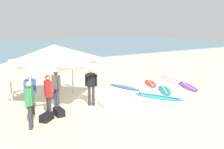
# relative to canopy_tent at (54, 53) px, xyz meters

# --- Properties ---
(ground_plane) EXTENTS (80.00, 80.00, 0.00)m
(ground_plane) POSITION_rel_canopy_tent_xyz_m (2.86, -0.43, -2.39)
(ground_plane) COLOR beige
(canopy_tent) EXTENTS (3.22, 3.22, 2.75)m
(canopy_tent) POSITION_rel_canopy_tent_xyz_m (0.00, 0.00, 0.00)
(canopy_tent) COLOR #B7B7BC
(canopy_tent) RESTS_ON ground
(surfboard_purple) EXTENTS (1.74, 2.51, 0.19)m
(surfboard_purple) POSITION_rel_canopy_tent_xyz_m (7.78, -0.74, -2.35)
(surfboard_purple) COLOR purple
(surfboard_purple) RESTS_ON ground
(surfboard_red) EXTENTS (1.59, 2.09, 0.19)m
(surfboard_red) POSITION_rel_canopy_tent_xyz_m (6.47, 1.02, -2.35)
(surfboard_red) COLOR red
(surfboard_red) RESTS_ON ground
(surfboard_cyan) EXTENTS (1.74, 2.56, 0.19)m
(surfboard_cyan) POSITION_rel_canopy_tent_xyz_m (4.78, -1.46, -2.35)
(surfboard_cyan) COLOR #23B2CC
(surfboard_cyan) RESTS_ON ground
(surfboard_blue) EXTENTS (1.05, 2.26, 0.19)m
(surfboard_blue) POSITION_rel_canopy_tent_xyz_m (4.59, 1.12, -2.35)
(surfboard_blue) COLOR blue
(surfboard_blue) RESTS_ON ground
(surfboard_teal) EXTENTS (1.75, 2.12, 0.19)m
(surfboard_teal) POSITION_rel_canopy_tent_xyz_m (6.03, -0.64, -2.35)
(surfboard_teal) COLOR #19847F
(surfboard_teal) RESTS_ON ground
(surfboard_white) EXTENTS (1.12, 2.65, 0.19)m
(surfboard_white) POSITION_rel_canopy_tent_xyz_m (8.35, 1.05, -2.35)
(surfboard_white) COLOR white
(surfboard_white) RESTS_ON ground
(person_blue) EXTENTS (0.53, 0.32, 1.71)m
(person_blue) POSITION_rel_canopy_tent_xyz_m (-1.29, -0.57, -1.40)
(person_blue) COLOR #2D2D33
(person_blue) RESTS_ON ground
(person_red) EXTENTS (0.24, 0.55, 1.71)m
(person_red) POSITION_rel_canopy_tent_xyz_m (-0.80, -1.26, -1.40)
(person_red) COLOR #2D2D33
(person_red) RESTS_ON ground
(person_black) EXTENTS (0.45, 0.40, 1.71)m
(person_black) POSITION_rel_canopy_tent_xyz_m (1.36, -0.76, -1.40)
(person_black) COLOR #2D2D33
(person_black) RESTS_ON ground
(person_green) EXTENTS (0.36, 0.50, 1.71)m
(person_green) POSITION_rel_canopy_tent_xyz_m (-1.71, -1.93, -1.40)
(person_green) COLOR #2D2D33
(person_green) RESTS_ON ground
(person_grey) EXTENTS (0.29, 0.54, 1.71)m
(person_grey) POSITION_rel_canopy_tent_xyz_m (-0.09, -0.29, -1.40)
(person_grey) COLOR #383842
(person_grey) RESTS_ON ground
(gear_bag_near_tent) EXTENTS (0.34, 0.61, 0.28)m
(gear_bag_near_tent) POSITION_rel_canopy_tent_xyz_m (-0.37, -1.19, -2.25)
(gear_bag_near_tent) COLOR black
(gear_bag_near_tent) RESTS_ON ground
(gear_bag_by_pole) EXTENTS (0.66, 0.63, 0.28)m
(gear_bag_by_pole) POSITION_rel_canopy_tent_xyz_m (-0.98, -1.48, -2.25)
(gear_bag_by_pole) COLOR black
(gear_bag_by_pole) RESTS_ON ground
(cooler_box) EXTENTS (0.50, 0.36, 0.39)m
(cooler_box) POSITION_rel_canopy_tent_xyz_m (0.33, 1.41, -2.19)
(cooler_box) COLOR #2D60B7
(cooler_box) RESTS_ON ground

